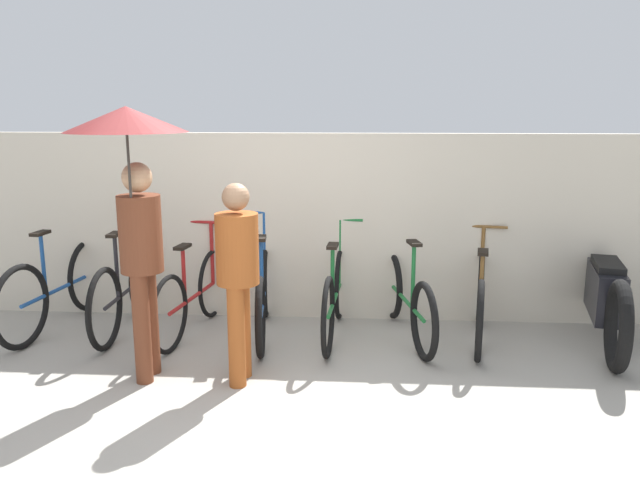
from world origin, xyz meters
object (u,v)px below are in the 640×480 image
object	(u,v)px
parked_bicycle_5	(406,299)
pedestrian_leading	(133,180)
parked_bicycle_2	(193,295)
parked_bicycle_3	(263,296)
parked_bicycle_0	(59,287)
parked_bicycle_6	(480,301)
motorcycle	(605,295)
parked_bicycle_1	(126,290)
pedestrian_center	(238,270)
parked_bicycle_4	(335,297)

from	to	relation	value
parked_bicycle_5	pedestrian_leading	xyz separation A→B (m)	(-2.07, -1.12, 1.21)
parked_bicycle_2	parked_bicycle_3	size ratio (longest dim) A/B	0.95
parked_bicycle_0	parked_bicycle_6	bearing A→B (deg)	-83.37
parked_bicycle_2	motorcycle	xyz separation A→B (m)	(3.74, 0.06, 0.06)
parked_bicycle_3	parked_bicycle_5	world-z (taller)	parked_bicycle_3
parked_bicycle_0	parked_bicycle_1	world-z (taller)	parked_bicycle_0
pedestrian_leading	pedestrian_center	bearing A→B (deg)	-174.76
parked_bicycle_3	motorcycle	bearing A→B (deg)	-95.37
parked_bicycle_6	motorcycle	bearing A→B (deg)	-76.57
parked_bicycle_2	parked_bicycle_3	distance (m)	0.65
parked_bicycle_0	parked_bicycle_5	bearing A→B (deg)	-82.96
pedestrian_leading	parked_bicycle_1	bearing A→B (deg)	-63.12
parked_bicycle_1	pedestrian_leading	xyz separation A→B (m)	(0.56, -1.13, 1.18)
parked_bicycle_5	motorcycle	xyz separation A→B (m)	(1.77, 0.02, 0.07)
parked_bicycle_2	pedestrian_leading	xyz separation A→B (m)	(-0.10, -1.08, 1.20)
parked_bicycle_6	motorcycle	xyz separation A→B (m)	(1.11, 0.05, 0.06)
parked_bicycle_3	parked_bicycle_5	bearing A→B (deg)	-94.72
parked_bicycle_6	parked_bicycle_1	bearing A→B (deg)	99.99
parked_bicycle_2	pedestrian_leading	bearing A→B (deg)	-176.39
parked_bicycle_4	motorcycle	size ratio (longest dim) A/B	0.80
parked_bicycle_2	motorcycle	size ratio (longest dim) A/B	0.77
parked_bicycle_5	parked_bicycle_1	bearing A→B (deg)	78.15
parked_bicycle_6	pedestrian_center	world-z (taller)	pedestrian_center
parked_bicycle_2	parked_bicycle_5	bearing A→B (deg)	-80.13
parked_bicycle_5	parked_bicycle_0	bearing A→B (deg)	77.98
parked_bicycle_0	parked_bicycle_2	distance (m)	1.32
parked_bicycle_4	parked_bicycle_5	world-z (taller)	parked_bicycle_5
parked_bicycle_1	parked_bicycle_6	world-z (taller)	parked_bicycle_1
parked_bicycle_1	parked_bicycle_5	size ratio (longest dim) A/B	1.00
pedestrian_center	parked_bicycle_4	bearing A→B (deg)	-120.37
parked_bicycle_2	parked_bicycle_4	size ratio (longest dim) A/B	0.97
parked_bicycle_0	parked_bicycle_5	xyz separation A→B (m)	(3.28, -0.02, -0.04)
pedestrian_leading	motorcycle	world-z (taller)	pedestrian_leading
parked_bicycle_0	parked_bicycle_6	world-z (taller)	parked_bicycle_0
parked_bicycle_1	motorcycle	xyz separation A→B (m)	(4.39, 0.01, 0.04)
parked_bicycle_3	parked_bicycle_6	bearing A→B (deg)	-96.26
parked_bicycle_0	parked_bicycle_2	size ratio (longest dim) A/B	1.11
parked_bicycle_4	parked_bicycle_6	size ratio (longest dim) A/B	1.02
parked_bicycle_1	parked_bicycle_2	distance (m)	0.66
parked_bicycle_0	parked_bicycle_2	bearing A→B (deg)	-85.15
parked_bicycle_6	parked_bicycle_3	bearing A→B (deg)	100.97
parked_bicycle_0	parked_bicycle_5	size ratio (longest dim) A/B	1.06
motorcycle	parked_bicycle_1	bearing A→B (deg)	102.28
parked_bicycle_0	pedestrian_leading	distance (m)	2.03
parked_bicycle_3	parked_bicycle_0	bearing A→B (deg)	81.67
parked_bicycle_2	parked_bicycle_0	bearing A→B (deg)	96.22
pedestrian_center	parked_bicycle_6	bearing A→B (deg)	-149.87
parked_bicycle_3	parked_bicycle_2	bearing A→B (deg)	83.18
parked_bicycle_0	parked_bicycle_3	size ratio (longest dim) A/B	1.06
parked_bicycle_0	pedestrian_leading	bearing A→B (deg)	-125.68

